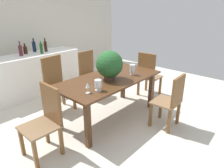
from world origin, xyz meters
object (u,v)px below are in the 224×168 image
at_px(wine_bottle_tall, 34,46).
at_px(wine_bottle_dark, 46,46).
at_px(wine_bottle_green, 25,50).
at_px(crystal_vase_left, 132,69).
at_px(crystal_vase_center_near, 98,84).
at_px(flower_centerpiece, 109,65).
at_px(wine_bottle_clear, 41,48).
at_px(kitchen_counter, 37,73).
at_px(dining_table, 109,83).
at_px(chair_far_left, 56,82).
at_px(chair_foot_end, 148,73).
at_px(wine_glass, 88,86).
at_px(chair_near_right, 171,99).
at_px(chair_head_end, 46,118).
at_px(chair_far_right, 89,72).
at_px(wine_bottle_amber, 21,50).

distance_m(wine_bottle_tall, wine_bottle_dark, 0.26).
height_order(wine_bottle_green, wine_bottle_dark, wine_bottle_dark).
xyz_separation_m(crystal_vase_left, crystal_vase_center_near, (-0.92, -0.06, -0.01)).
distance_m(flower_centerpiece, wine_bottle_clear, 1.98).
xyz_separation_m(wine_bottle_tall, wine_bottle_clear, (0.01, -0.30, -0.01)).
bearing_deg(wine_bottle_tall, kitchen_counter, -122.36).
relative_size(dining_table, wine_bottle_green, 8.16).
distance_m(chair_far_left, chair_foot_end, 1.95).
xyz_separation_m(wine_glass, kitchen_counter, (0.42, 2.25, -0.41)).
bearing_deg(chair_near_right, wine_bottle_clear, -81.57).
relative_size(chair_near_right, wine_bottle_tall, 2.98).
bearing_deg(wine_bottle_green, chair_head_end, -111.92).
xyz_separation_m(dining_table, wine_bottle_tall, (-0.13, 2.23, 0.39)).
relative_size(crystal_vase_center_near, wine_bottle_green, 0.72).
xyz_separation_m(chair_far_left, chair_far_right, (0.86, 0.00, -0.02)).
bearing_deg(wine_bottle_clear, chair_head_end, -120.33).
bearing_deg(chair_far_right, wine_bottle_amber, 132.18).
bearing_deg(crystal_vase_left, wine_bottle_dark, 98.75).
height_order(chair_far_left, wine_bottle_clear, wine_bottle_clear).
height_order(chair_far_right, crystal_vase_center_near, chair_far_right).
distance_m(crystal_vase_left, kitchen_counter, 2.36).
xyz_separation_m(chair_far_right, wine_bottle_tall, (-0.56, 1.25, 0.50)).
height_order(dining_table, chair_far_right, chair_far_right).
height_order(dining_table, crystal_vase_center_near, crystal_vase_center_near).
xyz_separation_m(chair_far_left, kitchen_counter, (0.18, 1.06, -0.11)).
distance_m(wine_bottle_green, wine_bottle_tall, 0.26).
bearing_deg(wine_bottle_amber, chair_far_left, -84.70).
bearing_deg(wine_bottle_clear, flower_centerpiece, -87.67).
distance_m(chair_far_right, chair_near_right, 1.95).
xyz_separation_m(chair_far_right, wine_glass, (-1.10, -1.19, 0.33)).
distance_m(chair_foot_end, wine_bottle_amber, 2.78).
bearing_deg(wine_bottle_green, chair_foot_end, -53.04).
distance_m(wine_glass, wine_bottle_clear, 2.21).
distance_m(chair_foot_end, crystal_vase_left, 0.93).
bearing_deg(flower_centerpiece, wine_bottle_clear, 92.33).
bearing_deg(crystal_vase_center_near, wine_bottle_green, 86.90).
xyz_separation_m(chair_far_right, chair_near_right, (0.00, -1.95, -0.03)).
bearing_deg(wine_bottle_dark, chair_far_right, -71.09).
height_order(dining_table, wine_bottle_amber, wine_bottle_amber).
height_order(crystal_vase_center_near, kitchen_counter, crystal_vase_center_near).
bearing_deg(chair_foot_end, chair_far_right, 37.04).
height_order(dining_table, wine_glass, wine_glass).
bearing_deg(chair_far_left, wine_glass, -105.06).
distance_m(crystal_vase_center_near, wine_glass, 0.17).
distance_m(chair_near_right, wine_bottle_tall, 3.29).
height_order(chair_far_left, chair_foot_end, chair_far_left).
bearing_deg(kitchen_counter, chair_foot_end, -53.73).
bearing_deg(wine_bottle_dark, crystal_vase_center_near, -103.86).
bearing_deg(chair_far_left, crystal_vase_center_near, -97.24).
relative_size(chair_foot_end, wine_bottle_amber, 3.23).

